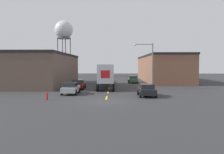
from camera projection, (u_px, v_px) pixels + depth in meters
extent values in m
plane|color=#333335|center=(106.00, 101.00, 23.03)|extent=(160.00, 160.00, 0.00)
cube|color=yellow|center=(107.00, 98.00, 25.50)|extent=(0.20, 2.67, 0.01)
cube|color=yellow|center=(108.00, 92.00, 30.78)|extent=(0.20, 2.67, 0.01)
cube|color=yellow|center=(109.00, 88.00, 36.06)|extent=(0.20, 2.67, 0.01)
cube|color=brown|center=(37.00, 70.00, 42.02)|extent=(12.09, 21.27, 5.65)
cube|color=#232326|center=(37.00, 55.00, 41.86)|extent=(12.29, 21.47, 0.40)
cube|color=brown|center=(161.00, 69.00, 53.34)|extent=(8.39, 26.77, 5.81)
cube|color=#232326|center=(161.00, 56.00, 53.18)|extent=(8.59, 26.97, 0.40)
cube|color=navy|center=(106.00, 74.00, 44.85)|extent=(2.33, 3.15, 3.06)
cube|color=silver|center=(106.00, 73.00, 36.83)|extent=(2.72, 12.39, 2.74)
cube|color=red|center=(105.00, 74.00, 30.67)|extent=(1.30, 0.07, 1.10)
cylinder|color=black|center=(112.00, 81.00, 45.33)|extent=(0.31, 1.09, 1.08)
cylinder|color=black|center=(101.00, 81.00, 45.30)|extent=(0.31, 1.09, 1.08)
cylinder|color=black|center=(112.00, 81.00, 44.10)|extent=(0.31, 1.09, 1.08)
cylinder|color=black|center=(101.00, 82.00, 44.07)|extent=(0.31, 1.09, 1.08)
cylinder|color=black|center=(113.00, 87.00, 33.00)|extent=(0.31, 1.09, 1.08)
cylinder|color=black|center=(98.00, 87.00, 32.97)|extent=(0.31, 1.09, 1.08)
cylinder|color=black|center=(114.00, 88.00, 31.60)|extent=(0.31, 1.09, 1.08)
cylinder|color=black|center=(97.00, 88.00, 31.57)|extent=(0.31, 1.09, 1.08)
cube|color=maroon|center=(79.00, 85.00, 34.97)|extent=(1.81, 4.11, 0.65)
cube|color=#23282D|center=(78.00, 81.00, 34.81)|extent=(1.60, 2.14, 0.55)
cylinder|color=black|center=(85.00, 86.00, 36.25)|extent=(0.22, 0.66, 0.66)
cylinder|color=black|center=(74.00, 86.00, 36.27)|extent=(0.22, 0.66, 0.66)
cylinder|color=black|center=(83.00, 88.00, 33.70)|extent=(0.22, 0.66, 0.66)
cylinder|color=black|center=(71.00, 88.00, 33.73)|extent=(0.22, 0.66, 0.66)
cube|color=#2D5B38|center=(133.00, 80.00, 47.34)|extent=(1.81, 4.11, 0.65)
cube|color=#23282D|center=(133.00, 77.00, 47.18)|extent=(1.60, 2.14, 0.55)
cylinder|color=black|center=(137.00, 81.00, 48.62)|extent=(0.22, 0.66, 0.66)
cylinder|color=black|center=(128.00, 81.00, 48.64)|extent=(0.22, 0.66, 0.66)
cylinder|color=black|center=(138.00, 82.00, 46.07)|extent=(0.22, 0.66, 0.66)
cylinder|color=black|center=(129.00, 82.00, 46.10)|extent=(0.22, 0.66, 0.66)
cube|color=black|center=(147.00, 91.00, 26.84)|extent=(1.81, 4.11, 0.65)
cube|color=#23282D|center=(147.00, 86.00, 26.68)|extent=(1.60, 2.14, 0.55)
cylinder|color=black|center=(152.00, 92.00, 28.11)|extent=(0.22, 0.66, 0.66)
cylinder|color=black|center=(138.00, 92.00, 28.14)|extent=(0.22, 0.66, 0.66)
cylinder|color=black|center=(156.00, 95.00, 25.57)|extent=(0.22, 0.66, 0.66)
cylinder|color=black|center=(140.00, 95.00, 25.60)|extent=(0.22, 0.66, 0.66)
cube|color=#B2B2B7|center=(71.00, 89.00, 28.91)|extent=(1.81, 4.11, 0.65)
cube|color=#23282D|center=(71.00, 85.00, 28.76)|extent=(1.60, 2.14, 0.55)
cylinder|color=black|center=(79.00, 90.00, 30.19)|extent=(0.22, 0.66, 0.66)
cylinder|color=black|center=(66.00, 90.00, 30.22)|extent=(0.22, 0.66, 0.66)
cylinder|color=black|center=(76.00, 93.00, 27.64)|extent=(0.22, 0.66, 0.66)
cylinder|color=black|center=(62.00, 93.00, 27.67)|extent=(0.22, 0.66, 0.66)
cylinder|color=#47474C|center=(70.00, 57.00, 76.61)|extent=(0.28, 0.28, 13.49)
cylinder|color=#47474C|center=(66.00, 57.00, 78.87)|extent=(0.28, 0.28, 13.49)
cylinder|color=#47474C|center=(58.00, 57.00, 76.68)|extent=(0.28, 0.28, 13.49)
cylinder|color=#47474C|center=(63.00, 57.00, 74.41)|extent=(0.28, 0.28, 13.49)
cylinder|color=#4C4C51|center=(64.00, 38.00, 76.29)|extent=(4.75, 4.75, 0.30)
sphere|color=silver|center=(64.00, 30.00, 76.14)|extent=(6.39, 6.39, 6.39)
cylinder|color=slate|center=(152.00, 66.00, 35.27)|extent=(0.20, 0.20, 7.35)
cylinder|color=slate|center=(144.00, 44.00, 35.11)|extent=(2.87, 0.11, 0.11)
ellipsoid|color=silver|center=(135.00, 45.00, 35.13)|extent=(0.56, 0.32, 0.22)
cylinder|color=red|center=(47.00, 97.00, 23.75)|extent=(0.22, 0.22, 0.73)
sphere|color=red|center=(47.00, 93.00, 23.73)|extent=(0.20, 0.20, 0.20)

